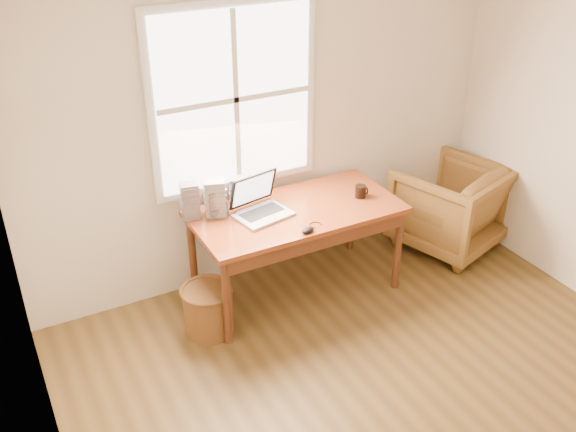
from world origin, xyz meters
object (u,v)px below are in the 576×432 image
Objects in this scene: coffee_mug at (360,191)px; desk at (296,211)px; wicker_stool at (208,310)px; laptop at (263,199)px; armchair at (449,206)px; cd_stack_a at (215,197)px.

desk is at bearing -179.42° from coffee_mug.
wicker_stool is 0.89× the size of laptop.
desk is at bearing -14.32° from laptop.
armchair is 2.38m from wicker_stool.
wicker_stool is 1.24× the size of cd_stack_a.
cd_stack_a reaches higher than wicker_stool.
wicker_stool is at bearing -169.41° from coffee_mug.
armchair is 2.19m from cd_stack_a.
coffee_mug is (1.35, 0.09, 0.62)m from wicker_stool.
coffee_mug is at bearing -16.65° from laptop.
wicker_stool is at bearing -169.69° from desk.
coffee_mug is at bearing -14.18° from armchair.
laptop is at bearing 177.23° from desk.
desk is 0.32m from laptop.
laptop is 4.18× the size of coffee_mug.
cd_stack_a is at bearing 160.72° from desk.
desk is 0.55m from coffee_mug.
desk is at bearing 10.31° from wicker_stool.
cd_stack_a is at bearing 136.70° from laptop.
armchair is at bearing 3.58° from wicker_stool.
cd_stack_a is at bearing -22.96° from armchair.
coffee_mug is (0.54, -0.06, 0.07)m from desk.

